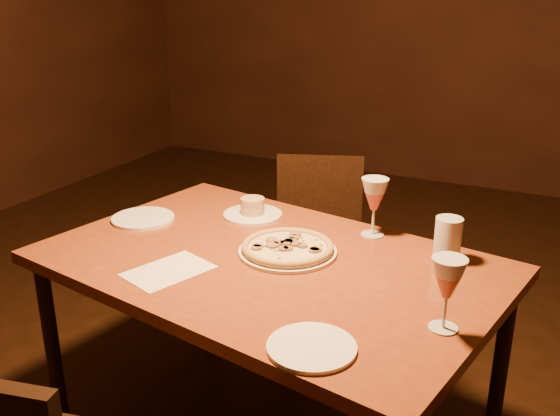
% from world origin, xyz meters
% --- Properties ---
extents(dining_table, '(1.46, 1.08, 0.71)m').
position_xyz_m(dining_table, '(-0.26, 0.23, 0.65)').
color(dining_table, brown).
rests_on(dining_table, floor).
extents(chair_far, '(0.48, 0.48, 0.78)m').
position_xyz_m(chair_far, '(-0.44, 1.04, 0.44)').
color(chair_far, black).
rests_on(chair_far, floor).
extents(pizza_plate, '(0.30, 0.30, 0.03)m').
position_xyz_m(pizza_plate, '(-0.23, 0.30, 0.73)').
color(pizza_plate, white).
rests_on(pizza_plate, dining_table).
extents(ramekin_saucer, '(0.21, 0.21, 0.07)m').
position_xyz_m(ramekin_saucer, '(-0.48, 0.53, 0.73)').
color(ramekin_saucer, white).
rests_on(ramekin_saucer, dining_table).
extents(wine_glass_far, '(0.09, 0.09, 0.19)m').
position_xyz_m(wine_glass_far, '(-0.04, 0.55, 0.81)').
color(wine_glass_far, '#C65C52').
rests_on(wine_glass_far, dining_table).
extents(wine_glass_right, '(0.08, 0.08, 0.18)m').
position_xyz_m(wine_glass_right, '(0.29, 0.07, 0.80)').
color(wine_glass_right, '#C65C52').
rests_on(wine_glass_right, dining_table).
extents(water_tumbler, '(0.08, 0.08, 0.13)m').
position_xyz_m(water_tumbler, '(0.21, 0.46, 0.78)').
color(water_tumbler, silver).
rests_on(water_tumbler, dining_table).
extents(side_plate_left, '(0.21, 0.21, 0.01)m').
position_xyz_m(side_plate_left, '(-0.80, 0.33, 0.72)').
color(side_plate_left, white).
rests_on(side_plate_left, dining_table).
extents(side_plate_near, '(0.20, 0.20, 0.01)m').
position_xyz_m(side_plate_near, '(0.05, -0.15, 0.72)').
color(side_plate_near, white).
rests_on(side_plate_near, dining_table).
extents(menu_card, '(0.23, 0.28, 0.00)m').
position_xyz_m(menu_card, '(-0.48, 0.03, 0.71)').
color(menu_card, white).
rests_on(menu_card, dining_table).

